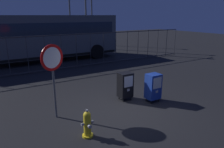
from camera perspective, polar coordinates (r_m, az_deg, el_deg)
ground_plane at (r=6.94m, az=3.04°, el=-9.86°), size 60.00×60.00×0.00m
fire_hydrant at (r=5.45m, az=-6.75°, el=-13.45°), size 0.33×0.32×0.75m
newspaper_box_primary at (r=7.54m, az=11.19°, el=-3.32°), size 0.48×0.42×1.02m
newspaper_box_secondary at (r=7.57m, az=3.63°, el=-2.98°), size 0.48×0.42×1.02m
stop_sign at (r=6.17m, az=-15.92°, el=2.05°), size 0.71×0.31×2.23m
fence_barrier at (r=12.06m, az=-13.67°, el=5.89°), size 18.03×0.04×2.00m
bus_near at (r=14.72m, az=-19.61°, el=9.87°), size 10.50×2.78×3.00m
street_light_near_right at (r=22.14m, az=-5.60°, el=17.85°), size 0.32×0.32×6.53m
street_light_far_left at (r=18.24m, az=-7.26°, el=18.91°), size 0.32×0.32×6.93m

